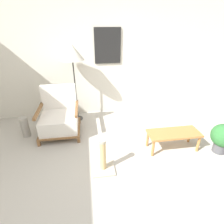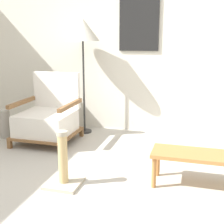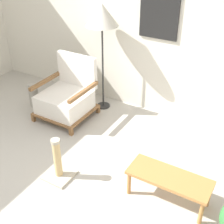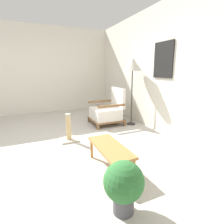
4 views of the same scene
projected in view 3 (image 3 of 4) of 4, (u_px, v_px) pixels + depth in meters
name	position (u px, v px, depth m)	size (l,w,h in m)	color
ground_plane	(39.00, 209.00, 3.30)	(14.00, 14.00, 0.00)	#B7B2A8
wall_back	(146.00, 24.00, 4.40)	(8.00, 0.09, 2.70)	silver
armchair	(67.00, 97.00, 4.70)	(0.76, 0.75, 0.91)	brown
floor_lamp	(102.00, 17.00, 4.34)	(0.47, 0.47, 1.64)	#2D2D2D
coffee_table	(169.00, 180.00, 3.27)	(0.88, 0.35, 0.33)	#B2753D
vase	(34.00, 95.00, 5.02)	(0.15, 0.15, 0.40)	#9E998E
scratching_post	(58.00, 165.00, 3.63)	(0.33, 0.33, 0.54)	#B2A893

